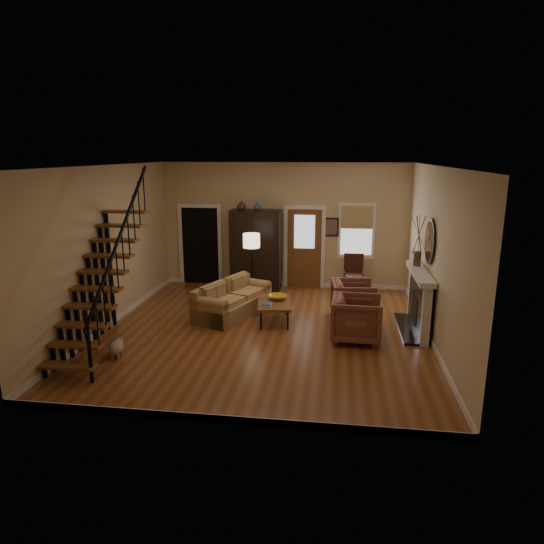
# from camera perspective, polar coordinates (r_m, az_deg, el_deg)

# --- Properties ---
(room) EXTENTS (7.00, 7.33, 3.30)m
(room) POSITION_cam_1_polar(r_m,az_deg,el_deg) (11.28, -1.66, 3.48)
(room) COLOR brown
(room) RESTS_ON ground
(staircase) EXTENTS (0.94, 2.80, 3.20)m
(staircase) POSITION_cam_1_polar(r_m,az_deg,el_deg) (9.14, -19.72, 0.79)
(staircase) COLOR brown
(staircase) RESTS_ON ground
(fireplace) EXTENTS (0.33, 1.95, 2.30)m
(fireplace) POSITION_cam_1_polar(r_m,az_deg,el_deg) (10.23, 17.16, -2.66)
(fireplace) COLOR black
(fireplace) RESTS_ON ground
(armoire) EXTENTS (1.30, 0.60, 2.10)m
(armoire) POSITION_cam_1_polar(r_m,az_deg,el_deg) (12.76, -1.90, 2.62)
(armoire) COLOR black
(armoire) RESTS_ON ground
(vase_a) EXTENTS (0.24, 0.24, 0.25)m
(vase_a) POSITION_cam_1_polar(r_m,az_deg,el_deg) (12.55, -3.61, 7.83)
(vase_a) COLOR #4C2619
(vase_a) RESTS_ON armoire
(vase_b) EXTENTS (0.20, 0.20, 0.21)m
(vase_b) POSITION_cam_1_polar(r_m,az_deg,el_deg) (12.48, -1.79, 7.73)
(vase_b) COLOR #334C60
(vase_b) RESTS_ON armoire
(sofa) EXTENTS (1.53, 2.15, 0.74)m
(sofa) POSITION_cam_1_polar(r_m,az_deg,el_deg) (10.80, -4.61, -3.25)
(sofa) COLOR tan
(sofa) RESTS_ON ground
(coffee_table) EXTENTS (0.84, 1.26, 0.45)m
(coffee_table) POSITION_cam_1_polar(r_m,az_deg,el_deg) (10.42, 0.26, -4.66)
(coffee_table) COLOR brown
(coffee_table) RESTS_ON ground
(bowl) EXTENTS (0.40, 0.40, 0.10)m
(bowl) POSITION_cam_1_polar(r_m,az_deg,el_deg) (10.47, 0.64, -2.98)
(bowl) COLOR gold
(bowl) RESTS_ON coffee_table
(books) EXTENTS (0.22, 0.30, 0.06)m
(books) POSITION_cam_1_polar(r_m,az_deg,el_deg) (10.08, -0.64, -3.80)
(books) COLOR beige
(books) RESTS_ON coffee_table
(armchair_left) EXTENTS (0.99, 0.96, 0.87)m
(armchair_left) POSITION_cam_1_polar(r_m,az_deg,el_deg) (9.49, 9.93, -5.44)
(armchair_left) COLOR maroon
(armchair_left) RESTS_ON ground
(armchair_right) EXTENTS (1.00, 0.98, 0.84)m
(armchair_right) POSITION_cam_1_polar(r_m,az_deg,el_deg) (10.74, 9.53, -3.21)
(armchair_right) COLOR maroon
(armchair_right) RESTS_ON ground
(floor_lamp) EXTENTS (0.48, 0.48, 1.71)m
(floor_lamp) POSITION_cam_1_polar(r_m,az_deg,el_deg) (11.45, -2.40, 0.30)
(floor_lamp) COLOR black
(floor_lamp) RESTS_ON ground
(side_chair) EXTENTS (0.54, 0.54, 1.02)m
(side_chair) POSITION_cam_1_polar(r_m,az_deg,el_deg) (12.52, 9.55, -0.33)
(side_chair) COLOR #391F12
(side_chair) RESTS_ON ground
(dog) EXTENTS (0.32, 0.46, 0.31)m
(dog) POSITION_cam_1_polar(r_m,az_deg,el_deg) (9.13, -17.87, -8.60)
(dog) COLOR tan
(dog) RESTS_ON ground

